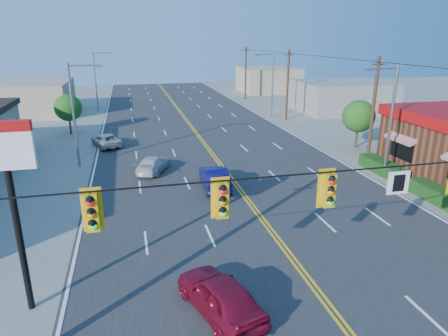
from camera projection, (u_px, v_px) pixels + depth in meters
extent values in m
plane|color=gray|center=(347.00, 332.00, 13.94)|extent=(160.00, 160.00, 0.00)
cube|color=#2D2D30|center=(219.00, 164.00, 32.40)|extent=(20.00, 120.00, 0.06)
cylinder|color=black|center=(366.00, 169.00, 12.07)|extent=(24.00, 0.05, 0.05)
cube|color=white|center=(398.00, 183.00, 12.50)|extent=(0.75, 0.04, 0.75)
cube|color=#D89E0C|center=(92.00, 212.00, 10.47)|extent=(0.55, 0.34, 1.25)
cube|color=#D89E0C|center=(222.00, 200.00, 11.25)|extent=(0.55, 0.34, 1.25)
cube|color=#D89E0C|center=(328.00, 190.00, 11.98)|extent=(0.55, 0.34, 1.25)
cube|color=#194214|center=(408.00, 180.00, 27.44)|extent=(1.20, 9.00, 0.90)
cylinder|color=black|center=(19.00, 237.00, 14.25)|extent=(0.24, 0.24, 6.00)
cube|color=white|center=(4.00, 151.00, 13.26)|extent=(1.90, 0.30, 1.30)
cylinder|color=gray|center=(390.00, 124.00, 28.07)|extent=(0.20, 0.20, 8.00)
cylinder|color=gray|center=(383.00, 69.00, 26.64)|extent=(2.20, 0.12, 0.12)
cube|color=gray|center=(369.00, 70.00, 26.41)|extent=(0.50, 0.25, 0.15)
cylinder|color=gray|center=(273.00, 86.00, 50.24)|extent=(0.20, 0.20, 8.00)
cylinder|color=gray|center=(265.00, 54.00, 48.81)|extent=(2.20, 0.12, 0.12)
cube|color=gray|center=(257.00, 55.00, 48.58)|extent=(0.50, 0.25, 0.15)
cylinder|color=gray|center=(74.00, 117.00, 30.57)|extent=(0.20, 0.20, 8.00)
cylinder|color=gray|center=(83.00, 65.00, 29.63)|extent=(2.20, 0.12, 0.12)
cube|color=gray|center=(99.00, 66.00, 29.89)|extent=(0.50, 0.25, 0.15)
cylinder|color=gray|center=(96.00, 82.00, 54.59)|extent=(0.20, 0.20, 8.00)
cylinder|color=gray|center=(101.00, 53.00, 53.65)|extent=(2.20, 0.12, 0.12)
cube|color=gray|center=(110.00, 53.00, 53.91)|extent=(0.50, 0.25, 0.15)
cylinder|color=#47301E|center=(373.00, 111.00, 31.96)|extent=(0.28, 0.28, 8.40)
cylinder|color=#47301E|center=(288.00, 85.00, 48.59)|extent=(0.28, 0.28, 8.40)
cylinder|color=#47301E|center=(246.00, 73.00, 65.22)|extent=(0.28, 0.28, 8.40)
cylinder|color=#47301E|center=(357.00, 136.00, 36.93)|extent=(0.20, 0.20, 2.10)
sphere|color=#235B19|center=(359.00, 116.00, 36.34)|extent=(2.94, 2.94, 2.94)
cylinder|color=#47301E|center=(70.00, 125.00, 42.15)|extent=(0.20, 0.20, 2.00)
sphere|color=#235B19|center=(68.00, 108.00, 41.59)|extent=(2.80, 2.80, 2.80)
cube|color=gray|center=(342.00, 96.00, 55.15)|extent=(12.00, 10.00, 4.00)
cube|color=tan|center=(27.00, 98.00, 53.18)|extent=(11.00, 12.00, 4.20)
cube|color=tan|center=(268.00, 80.00, 74.75)|extent=(10.00, 10.00, 4.40)
imported|color=maroon|center=(220.00, 296.00, 14.64)|extent=(3.04, 4.68, 1.48)
imported|color=#0F0D4F|center=(214.00, 178.00, 26.85)|extent=(1.82, 4.63, 1.50)
imported|color=beige|center=(153.00, 165.00, 30.22)|extent=(3.17, 4.45, 1.20)
imported|color=#B8B7BD|center=(106.00, 141.00, 37.28)|extent=(3.22, 4.73, 1.20)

